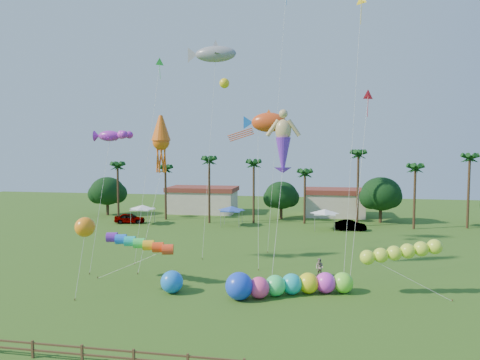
% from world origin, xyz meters
% --- Properties ---
extents(ground, '(160.00, 160.00, 0.00)m').
position_xyz_m(ground, '(0.00, 0.00, 0.00)').
color(ground, '#285116').
rests_on(ground, ground).
extents(tree_line, '(69.46, 8.91, 11.00)m').
position_xyz_m(tree_line, '(3.57, 44.00, 4.28)').
color(tree_line, '#3A2819').
rests_on(tree_line, ground).
extents(buildings_row, '(35.00, 7.00, 4.00)m').
position_xyz_m(buildings_row, '(-3.09, 50.00, 2.00)').
color(buildings_row, beige).
rests_on(buildings_row, ground).
extents(tent_row, '(31.00, 4.00, 0.60)m').
position_xyz_m(tent_row, '(-6.00, 36.33, 2.75)').
color(tent_row, white).
rests_on(tent_row, ground).
extents(car_a, '(4.96, 2.77, 1.60)m').
position_xyz_m(car_a, '(-22.42, 36.53, 0.80)').
color(car_a, '#4C4C54').
rests_on(car_a, ground).
extents(car_b, '(4.51, 1.58, 1.49)m').
position_xyz_m(car_b, '(11.69, 36.28, 0.74)').
color(car_b, '#4C4C54').
rests_on(car_b, ground).
extents(spectator_b, '(1.02, 0.98, 1.66)m').
position_xyz_m(spectator_b, '(7.00, 12.48, 0.83)').
color(spectator_b, gray).
rests_on(spectator_b, ground).
extents(caterpillar_inflatable, '(10.30, 5.26, 2.15)m').
position_xyz_m(caterpillar_inflatable, '(4.24, 6.68, 0.90)').
color(caterpillar_inflatable, '#FF438D').
rests_on(caterpillar_inflatable, ground).
extents(blue_ball, '(1.83, 1.83, 1.83)m').
position_xyz_m(blue_ball, '(-4.90, 5.82, 0.92)').
color(blue_ball, blue).
rests_on(blue_ball, ground).
extents(rainbow_tube, '(8.73, 1.55, 3.61)m').
position_xyz_m(rainbow_tube, '(-7.48, 7.54, 3.15)').
color(rainbow_tube, '#FA421B').
rests_on(rainbow_tube, ground).
extents(green_worm, '(9.60, 1.82, 3.79)m').
position_xyz_m(green_worm, '(10.67, 7.93, 3.09)').
color(green_worm, '#C8EF35').
rests_on(green_worm, ground).
extents(orange_ball_kite, '(1.90, 2.43, 6.29)m').
position_xyz_m(orange_ball_kite, '(-11.56, 4.27, 5.49)').
color(orange_ball_kite, orange).
rests_on(orange_ball_kite, ground).
extents(merman_kite, '(2.76, 5.94, 14.97)m').
position_xyz_m(merman_kite, '(3.45, 14.33, 12.04)').
color(merman_kite, tan).
rests_on(merman_kite, ground).
extents(fish_kite, '(5.62, 5.70, 15.65)m').
position_xyz_m(fish_kite, '(1.67, 17.92, 14.51)').
color(fish_kite, '#D54417').
rests_on(fish_kite, ground).
extents(shark_kite, '(6.65, 6.79, 23.75)m').
position_xyz_m(shark_kite, '(-4.88, 21.78, 22.61)').
color(shark_kite, gray).
rests_on(shark_kite, ground).
extents(squid_kite, '(2.18, 4.92, 15.20)m').
position_xyz_m(squid_kite, '(-8.72, 14.05, 12.45)').
color(squid_kite, orange).
rests_on(squid_kite, ground).
extents(lobster_kite, '(3.95, 4.48, 13.78)m').
position_xyz_m(lobster_kite, '(-13.59, 12.76, 13.02)').
color(lobster_kite, purple).
rests_on(lobster_kite, ground).
extents(delta_kite_red, '(2.44, 5.03, 17.46)m').
position_xyz_m(delta_kite_red, '(11.41, 16.13, 16.58)').
color(delta_kite_red, red).
rests_on(delta_kite_red, ground).
extents(delta_kite_yellow, '(2.05, 4.34, 25.78)m').
position_xyz_m(delta_kite_yellow, '(10.40, 14.00, 24.67)').
color(delta_kite_yellow, yellow).
rests_on(delta_kite_yellow, ground).
extents(delta_kite_green, '(1.87, 4.85, 21.58)m').
position_xyz_m(delta_kite_green, '(-10.20, 17.74, 20.48)').
color(delta_kite_green, green).
rests_on(delta_kite_green, ground).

